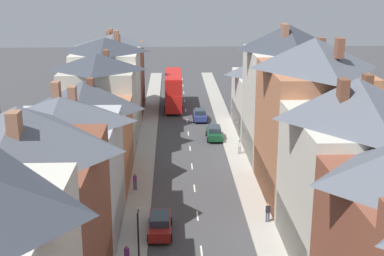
{
  "coord_description": "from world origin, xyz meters",
  "views": [
    {
      "loc": [
        -2.07,
        -17.11,
        19.79
      ],
      "look_at": [
        0.18,
        40.6,
        2.89
      ],
      "focal_mm": 50.0,
      "sensor_mm": 36.0,
      "label": 1
    }
  ],
  "objects_px": {
    "car_parked_left_b": "(200,115)",
    "car_near_blue": "(160,224)",
    "pedestrian_mid_left": "(127,255)",
    "double_decker_bus_lead": "(173,89)",
    "street_lamp": "(139,245)",
    "pedestrian_far_left": "(135,181)",
    "pedestrian_far_right": "(240,146)",
    "car_parked_right_a": "(214,133)",
    "pedestrian_mid_right": "(268,212)"
  },
  "relations": [
    {
      "from": "double_decker_bus_lead",
      "to": "pedestrian_mid_left",
      "type": "xyz_separation_m",
      "value": [
        -3.48,
        -45.65,
        -1.78
      ]
    },
    {
      "from": "car_parked_left_b",
      "to": "pedestrian_far_right",
      "type": "bearing_deg",
      "value": -75.86
    },
    {
      "from": "double_decker_bus_lead",
      "to": "pedestrian_far_right",
      "type": "height_order",
      "value": "double_decker_bus_lead"
    },
    {
      "from": "pedestrian_mid_left",
      "to": "pedestrian_far_right",
      "type": "relative_size",
      "value": 1.0
    },
    {
      "from": "car_parked_left_b",
      "to": "car_near_blue",
      "type": "bearing_deg",
      "value": -98.41
    },
    {
      "from": "pedestrian_far_left",
      "to": "street_lamp",
      "type": "xyz_separation_m",
      "value": [
        1.35,
        -16.4,
        2.21
      ]
    },
    {
      "from": "double_decker_bus_lead",
      "to": "pedestrian_far_left",
      "type": "height_order",
      "value": "double_decker_bus_lead"
    },
    {
      "from": "car_near_blue",
      "to": "car_parked_right_a",
      "type": "relative_size",
      "value": 1.02
    },
    {
      "from": "car_near_blue",
      "to": "pedestrian_mid_right",
      "type": "height_order",
      "value": "pedestrian_mid_right"
    },
    {
      "from": "street_lamp",
      "to": "pedestrian_far_right",
      "type": "bearing_deg",
      "value": 69.71
    },
    {
      "from": "car_near_blue",
      "to": "pedestrian_far_left",
      "type": "relative_size",
      "value": 2.82
    },
    {
      "from": "car_parked_left_b",
      "to": "street_lamp",
      "type": "height_order",
      "value": "street_lamp"
    },
    {
      "from": "double_decker_bus_lead",
      "to": "pedestrian_mid_right",
      "type": "distance_m",
      "value": 39.9
    },
    {
      "from": "double_decker_bus_lead",
      "to": "pedestrian_mid_right",
      "type": "bearing_deg",
      "value": -79.21
    },
    {
      "from": "double_decker_bus_lead",
      "to": "pedestrian_far_right",
      "type": "bearing_deg",
      "value": -71.71
    },
    {
      "from": "pedestrian_far_left",
      "to": "car_near_blue",
      "type": "bearing_deg",
      "value": -73.78
    },
    {
      "from": "car_parked_right_a",
      "to": "pedestrian_far_right",
      "type": "relative_size",
      "value": 2.76
    },
    {
      "from": "pedestrian_mid_left",
      "to": "pedestrian_far_right",
      "type": "height_order",
      "value": "same"
    },
    {
      "from": "car_parked_left_b",
      "to": "double_decker_bus_lead",
      "type": "bearing_deg",
      "value": 115.88
    },
    {
      "from": "double_decker_bus_lead",
      "to": "street_lamp",
      "type": "height_order",
      "value": "street_lamp"
    },
    {
      "from": "car_parked_right_a",
      "to": "car_parked_left_b",
      "type": "relative_size",
      "value": 1.07
    },
    {
      "from": "double_decker_bus_lead",
      "to": "car_parked_left_b",
      "type": "bearing_deg",
      "value": -64.12
    },
    {
      "from": "car_near_blue",
      "to": "pedestrian_mid_left",
      "type": "xyz_separation_m",
      "value": [
        -2.19,
        -5.08,
        0.19
      ]
    },
    {
      "from": "double_decker_bus_lead",
      "to": "pedestrian_far_left",
      "type": "bearing_deg",
      "value": -96.76
    },
    {
      "from": "double_decker_bus_lead",
      "to": "pedestrian_far_left",
      "type": "distance_m",
      "value": 32.26
    },
    {
      "from": "double_decker_bus_lead",
      "to": "car_parked_left_b",
      "type": "height_order",
      "value": "double_decker_bus_lead"
    },
    {
      "from": "street_lamp",
      "to": "double_decker_bus_lead",
      "type": "bearing_deg",
      "value": 87.11
    },
    {
      "from": "car_near_blue",
      "to": "pedestrian_far_left",
      "type": "xyz_separation_m",
      "value": [
        -2.5,
        8.59,
        0.19
      ]
    },
    {
      "from": "pedestrian_mid_left",
      "to": "pedestrian_mid_right",
      "type": "distance_m",
      "value": 12.72
    },
    {
      "from": "car_parked_right_a",
      "to": "car_parked_left_b",
      "type": "bearing_deg",
      "value": 98.57
    },
    {
      "from": "car_near_blue",
      "to": "car_parked_left_b",
      "type": "height_order",
      "value": "car_near_blue"
    },
    {
      "from": "car_parked_left_b",
      "to": "pedestrian_far_left",
      "type": "height_order",
      "value": "pedestrian_far_left"
    },
    {
      "from": "car_parked_right_a",
      "to": "pedestrian_far_right",
      "type": "xyz_separation_m",
      "value": [
        2.38,
        -5.99,
        0.2
      ]
    },
    {
      "from": "pedestrian_mid_right",
      "to": "car_parked_right_a",
      "type": "bearing_deg",
      "value": 96.31
    },
    {
      "from": "pedestrian_mid_left",
      "to": "pedestrian_far_left",
      "type": "height_order",
      "value": "same"
    },
    {
      "from": "car_parked_right_a",
      "to": "street_lamp",
      "type": "bearing_deg",
      "value": -102.81
    },
    {
      "from": "car_parked_right_a",
      "to": "pedestrian_far_left",
      "type": "height_order",
      "value": "pedestrian_far_left"
    },
    {
      "from": "car_parked_right_a",
      "to": "pedestrian_far_right",
      "type": "bearing_deg",
      "value": -68.33
    },
    {
      "from": "pedestrian_far_left",
      "to": "pedestrian_far_right",
      "type": "bearing_deg",
      "value": 41.87
    },
    {
      "from": "car_parked_left_b",
      "to": "pedestrian_far_left",
      "type": "bearing_deg",
      "value": -106.77
    },
    {
      "from": "car_parked_left_b",
      "to": "pedestrian_mid_left",
      "type": "bearing_deg",
      "value": -100.5
    },
    {
      "from": "car_parked_right_a",
      "to": "pedestrian_far_right",
      "type": "height_order",
      "value": "pedestrian_far_right"
    },
    {
      "from": "pedestrian_mid_right",
      "to": "car_near_blue",
      "type": "bearing_deg",
      "value": -170.8
    },
    {
      "from": "double_decker_bus_lead",
      "to": "car_parked_left_b",
      "type": "relative_size",
      "value": 2.6
    },
    {
      "from": "car_near_blue",
      "to": "street_lamp",
      "type": "height_order",
      "value": "street_lamp"
    },
    {
      "from": "pedestrian_mid_left",
      "to": "pedestrian_far_left",
      "type": "xyz_separation_m",
      "value": [
        -0.31,
        13.66,
        0.0
      ]
    },
    {
      "from": "pedestrian_far_right",
      "to": "street_lamp",
      "type": "height_order",
      "value": "street_lamp"
    },
    {
      "from": "car_parked_left_b",
      "to": "pedestrian_far_right",
      "type": "xyz_separation_m",
      "value": [
        3.68,
        -14.62,
        0.22
      ]
    },
    {
      "from": "pedestrian_far_right",
      "to": "street_lamp",
      "type": "bearing_deg",
      "value": -110.29
    },
    {
      "from": "car_near_blue",
      "to": "car_parked_left_b",
      "type": "distance_m",
      "value": 33.5
    }
  ]
}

